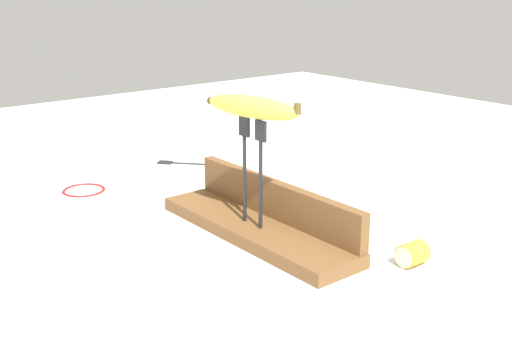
% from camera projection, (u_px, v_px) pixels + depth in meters
% --- Properties ---
extents(ground_plane, '(3.00, 3.00, 0.00)m').
position_uv_depth(ground_plane, '(256.00, 236.00, 1.17)').
color(ground_plane, silver).
extents(wooden_board, '(0.45, 0.12, 0.02)m').
position_uv_depth(wooden_board, '(256.00, 229.00, 1.17)').
color(wooden_board, brown).
rests_on(wooden_board, ground).
extents(board_backstop, '(0.44, 0.02, 0.07)m').
position_uv_depth(board_backstop, '(276.00, 200.00, 1.18)').
color(board_backstop, brown).
rests_on(board_backstop, wooden_board).
extents(fork_stand_center, '(0.07, 0.01, 0.20)m').
position_uv_depth(fork_stand_center, '(252.00, 162.00, 1.13)').
color(fork_stand_center, black).
rests_on(fork_stand_center, wooden_board).
extents(banana_raised_center, '(0.20, 0.08, 0.04)m').
position_uv_depth(banana_raised_center, '(252.00, 107.00, 1.10)').
color(banana_raised_center, '#DBD147').
rests_on(banana_raised_center, fork_stand_center).
extents(fork_fallen_far, '(0.14, 0.12, 0.01)m').
position_uv_depth(fork_fallen_far, '(181.00, 162.00, 1.62)').
color(fork_fallen_far, black).
rests_on(fork_fallen_far, ground).
extents(banana_chunk_near, '(0.04, 0.05, 0.04)m').
position_uv_depth(banana_chunk_near, '(412.00, 254.00, 1.05)').
color(banana_chunk_near, gold).
rests_on(banana_chunk_near, ground).
extents(wire_coil, '(0.09, 0.09, 0.01)m').
position_uv_depth(wire_coil, '(84.00, 189.00, 1.42)').
color(wire_coil, red).
rests_on(wire_coil, ground).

